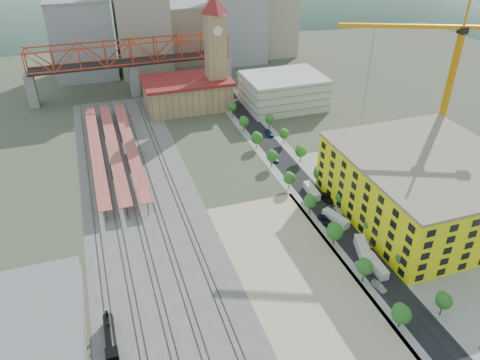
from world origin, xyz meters
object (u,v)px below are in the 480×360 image
object	(u,v)px
locomotive	(111,347)
car_0	(379,286)
tower_crane	(442,69)
clock_tower	(215,41)
site_trailer_d	(312,191)
site_trailer_a	(376,266)
site_trailer_b	(363,250)
construction_building	(425,187)
site_trailer_c	(336,219)

from	to	relation	value
locomotive	car_0	xyz separation A→B (m)	(63.00, -1.53, -1.06)
tower_crane	clock_tower	bearing A→B (deg)	126.86
site_trailer_d	car_0	world-z (taller)	site_trailer_d
clock_tower	site_trailer_a	xyz separation A→B (m)	(8.00, -117.20, -27.48)
site_trailer_b	car_0	world-z (taller)	site_trailer_b
locomotive	site_trailer_b	distance (m)	66.90
clock_tower	tower_crane	bearing A→B (deg)	-53.14
construction_building	site_trailer_c	bearing A→B (deg)	171.42
tower_crane	site_trailer_c	world-z (taller)	tower_crane
site_trailer_a	site_trailer_d	world-z (taller)	site_trailer_d
tower_crane	site_trailer_b	size ratio (longest dim) A/B	5.37
clock_tower	site_trailer_c	xyz separation A→B (m)	(8.00, -96.07, -27.45)
site_trailer_a	site_trailer_d	xyz separation A→B (m)	(0.00, 36.84, 0.00)
site_trailer_c	tower_crane	bearing A→B (deg)	9.43
locomotive	site_trailer_c	bearing A→B (deg)	21.36
construction_building	site_trailer_d	bearing A→B (deg)	142.93
tower_crane	car_0	world-z (taller)	tower_crane
construction_building	site_trailer_b	world-z (taller)	construction_building
construction_building	locomotive	distance (m)	94.87
tower_crane	locomotive	bearing A→B (deg)	-156.64
site_trailer_a	site_trailer_d	size ratio (longest dim) A/B	1.00
site_trailer_a	site_trailer_b	bearing A→B (deg)	92.76
clock_tower	tower_crane	size ratio (longest dim) A/B	0.95
site_trailer_a	site_trailer_b	distance (m)	6.25
locomotive	tower_crane	size ratio (longest dim) A/B	0.36
tower_crane	site_trailer_d	xyz separation A→B (m)	(-46.84, -7.21, -32.67)
site_trailer_a	clock_tower	bearing A→B (deg)	96.66
construction_building	tower_crane	xyz separation A→B (m)	(20.84, 26.85, 24.48)
site_trailer_b	site_trailer_c	size ratio (longest dim) A/B	1.13
site_trailer_d	site_trailer_a	bearing A→B (deg)	-86.44
locomotive	car_0	distance (m)	63.03
construction_building	site_trailer_a	world-z (taller)	construction_building
site_trailer_d	car_0	distance (m)	43.16
site_trailer_c	car_0	distance (m)	27.51
construction_building	site_trailer_a	size ratio (longest dim) A/B	5.70
tower_crane	site_trailer_d	size ratio (longest dim) A/B	6.17
tower_crane	site_trailer_a	xyz separation A→B (m)	(-46.84, -44.06, -32.68)
site_trailer_c	clock_tower	bearing A→B (deg)	78.11
construction_building	locomotive	world-z (taller)	construction_building
car_0	site_trailer_b	bearing A→B (deg)	67.76
locomotive	site_trailer_c	size ratio (longest dim) A/B	2.17
tower_crane	site_trailer_b	world-z (taller)	tower_crane
locomotive	site_trailer_a	xyz separation A→B (m)	(66.00, 4.68, -0.62)
construction_building	car_0	bearing A→B (deg)	-141.08
site_trailer_d	car_0	xyz separation A→B (m)	(-3.00, -43.05, -0.44)
site_trailer_c	car_0	world-z (taller)	site_trailer_c
construction_building	site_trailer_d	size ratio (longest dim) A/B	5.69
site_trailer_a	construction_building	bearing A→B (deg)	36.25
clock_tower	site_trailer_a	bearing A→B (deg)	-86.10
site_trailer_a	locomotive	bearing A→B (deg)	-173.19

